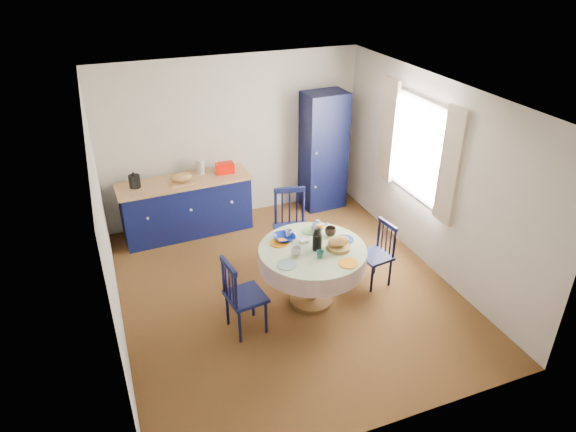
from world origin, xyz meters
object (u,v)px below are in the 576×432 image
Objects in this scene: mug_c at (330,232)px; kitchen_counter at (187,206)px; chair_right at (377,254)px; mug_b at (320,254)px; chair_far at (291,227)px; pantry_cabinet at (323,151)px; mug_d at (289,233)px; dining_table at (313,257)px; mug_a at (296,251)px; chair_left at (242,295)px; cobalt_bowl at (284,238)px.

kitchen_counter is at bearing 124.00° from mug_c.
mug_b is (-0.94, -0.28, 0.38)m from chair_right.
chair_far is 1.18m from mug_b.
pantry_cabinet is 2.31m from mug_c.
kitchen_counter is at bearing 143.27° from chair_far.
dining_table is at bearing -65.39° from mug_d.
mug_d is (-1.36, -1.97, -0.14)m from pantry_cabinet.
mug_a is at bearing -166.78° from dining_table.
chair_left is 6.87× the size of mug_c.
chair_left is 1.34m from mug_c.
mug_a is 0.27m from mug_b.
pantry_cabinet reaches higher than dining_table.
chair_far is at bearing -131.13° from pantry_cabinet.
cobalt_bowl is (-1.17, 0.22, 0.37)m from chair_right.
kitchen_counter is 2.10m from mug_d.
chair_left is 1.00m from mug_d.
dining_table is 9.20× the size of mug_c.
mug_d is at bearing -103.33° from chair_far.
cobalt_bowl is (-0.08, -0.06, -0.01)m from mug_d.
pantry_cabinet is 21.32× the size of mug_b.
kitchen_counter is 2.92m from chair_right.
mug_a is 0.42m from mug_d.
chair_left is at bearing -133.02° from pantry_cabinet.
dining_table reaches higher than chair_right.
mug_d is at bearing -61.93° from chair_left.
mug_d is (-0.26, -0.58, 0.28)m from chair_far.
cobalt_bowl is (0.69, 0.49, 0.32)m from chair_left.
chair_far is at bearing 84.02° from dining_table.
kitchen_counter is 2.06× the size of chair_left.
mug_b is 0.93× the size of mug_d.
kitchen_counter is at bearing 179.60° from pantry_cabinet.
pantry_cabinet is 3.33m from chair_left.
mug_c reaches higher than cobalt_bowl.
dining_table is at bearing -84.67° from chair_far.
mug_c is (0.54, 0.25, 0.01)m from mug_a.
cobalt_bowl is at bearing 115.00° from mug_b.
kitchen_counter reaches higher than chair_left.
dining_table is 0.26m from mug_b.
chair_left is at bearing -89.66° from kitchen_counter.
pantry_cabinet is at bearing 165.17° from chair_right.
mug_c is at bearing -58.78° from kitchen_counter.
kitchen_counter is at bearing 112.97° from cobalt_bowl.
dining_table is at bearing -120.06° from pantry_cabinet.
chair_right is at bearing -89.53° from chair_left.
dining_table is at bearing -50.67° from cobalt_bowl.
dining_table is 13.23× the size of mug_d.
mug_c is 0.54× the size of cobalt_bowl.
chair_left is 1.12× the size of chair_right.
pantry_cabinet is 16.04× the size of mug_a.
mug_d reaches higher than chair_right.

